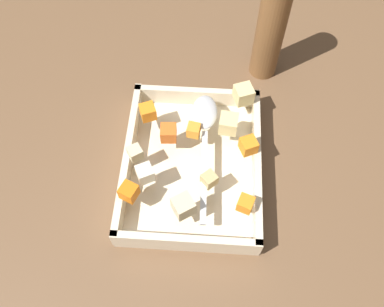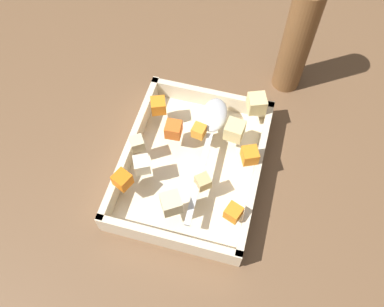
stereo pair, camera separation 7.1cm
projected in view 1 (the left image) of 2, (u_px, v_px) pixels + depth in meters
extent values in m
plane|color=brown|center=(201.00, 170.00, 0.76)|extent=(4.00, 4.00, 0.00)
cube|color=beige|center=(192.00, 169.00, 0.76)|extent=(0.31, 0.24, 0.01)
cube|color=beige|center=(256.00, 165.00, 0.73)|extent=(0.31, 0.01, 0.04)
cube|color=beige|center=(128.00, 158.00, 0.74)|extent=(0.31, 0.01, 0.04)
cube|color=beige|center=(186.00, 242.00, 0.66)|extent=(0.01, 0.24, 0.04)
cube|color=beige|center=(197.00, 96.00, 0.81)|extent=(0.01, 0.24, 0.04)
cube|color=orange|center=(168.00, 133.00, 0.72)|extent=(0.03, 0.03, 0.03)
cube|color=orange|center=(248.00, 145.00, 0.71)|extent=(0.04, 0.04, 0.03)
cube|color=orange|center=(129.00, 192.00, 0.67)|extent=(0.03, 0.03, 0.03)
cube|color=orange|center=(194.00, 130.00, 0.73)|extent=(0.03, 0.03, 0.02)
cube|color=orange|center=(148.00, 112.00, 0.75)|extent=(0.03, 0.03, 0.03)
cube|color=orange|center=(246.00, 204.00, 0.66)|extent=(0.03, 0.03, 0.02)
cube|color=tan|center=(209.00, 179.00, 0.68)|extent=(0.03, 0.03, 0.02)
cube|color=beige|center=(183.00, 206.00, 0.65)|extent=(0.04, 0.04, 0.03)
cube|color=#E0CC89|center=(228.00, 124.00, 0.73)|extent=(0.04, 0.04, 0.03)
cube|color=beige|center=(135.00, 153.00, 0.71)|extent=(0.03, 0.03, 0.02)
cube|color=#E0CC89|center=(244.00, 94.00, 0.76)|extent=(0.04, 0.04, 0.03)
cube|color=silver|center=(145.00, 173.00, 0.68)|extent=(0.04, 0.04, 0.03)
ellipsoid|color=silver|center=(205.00, 112.00, 0.75)|extent=(0.08, 0.05, 0.02)
cube|color=silver|center=(204.00, 175.00, 0.69)|extent=(0.18, 0.02, 0.01)
cylinder|color=brown|center=(271.00, 28.00, 0.79)|extent=(0.06, 0.06, 0.23)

